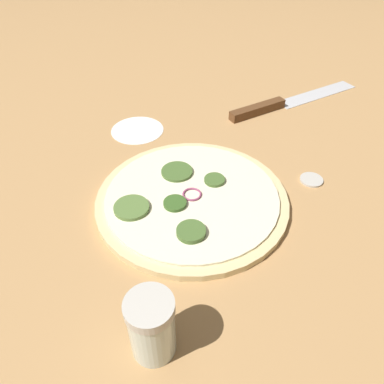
# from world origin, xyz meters

# --- Properties ---
(ground_plane) EXTENTS (3.00, 3.00, 0.00)m
(ground_plane) POSITION_xyz_m (0.00, 0.00, 0.00)
(ground_plane) COLOR tan
(pizza) EXTENTS (0.29, 0.29, 0.02)m
(pizza) POSITION_xyz_m (0.00, -0.00, 0.01)
(pizza) COLOR beige
(pizza) RESTS_ON ground_plane
(knife) EXTENTS (0.26, 0.24, 0.02)m
(knife) POSITION_xyz_m (-0.33, 0.08, 0.01)
(knife) COLOR silver
(knife) RESTS_ON ground_plane
(spice_jar) EXTENTS (0.05, 0.05, 0.08)m
(spice_jar) POSITION_xyz_m (0.23, 0.03, 0.04)
(spice_jar) COLOR silver
(spice_jar) RESTS_ON ground_plane
(loose_cap) EXTENTS (0.04, 0.04, 0.01)m
(loose_cap) POSITION_xyz_m (-0.11, 0.17, 0.00)
(loose_cap) COLOR beige
(loose_cap) RESTS_ON ground_plane
(flour_patch) EXTENTS (0.10, 0.10, 0.00)m
(flour_patch) POSITION_xyz_m (-0.16, -0.16, 0.00)
(flour_patch) COLOR white
(flour_patch) RESTS_ON ground_plane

